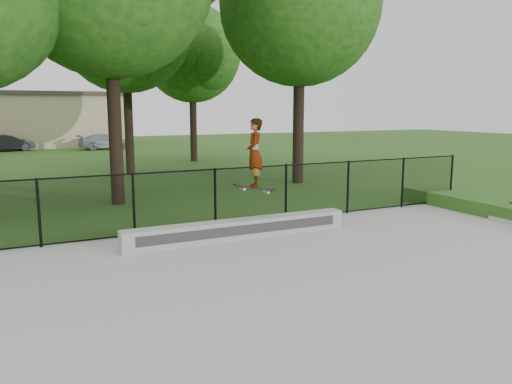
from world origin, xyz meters
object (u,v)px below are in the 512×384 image
car_c (105,142)px  skater_airborne (255,155)px  car_b (7,143)px  grind_ledge (240,229)px

car_c → skater_airborne: skater_airborne is taller
car_b → car_c: (6.57, -1.23, -0.02)m
skater_airborne → grind_ledge: bearing=175.0°
grind_ledge → car_c: (1.75, 28.29, 0.28)m
car_c → skater_airborne: 28.39m
car_c → skater_airborne: size_ratio=2.07×
grind_ledge → car_c: bearing=86.5°
car_b → skater_airborne: 30.04m
car_b → skater_airborne: size_ratio=1.87×
grind_ledge → skater_airborne: 1.73m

